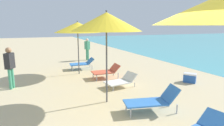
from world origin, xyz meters
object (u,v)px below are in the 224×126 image
lounger_farthest_shoreside (82,63)px  person_walking_near (10,64)px  lounger_second_shoreside (121,81)px  umbrella_farthest (78,27)px  cooler_box (190,78)px  umbrella_second (106,22)px  lounger_farthest_inland (106,71)px  person_walking_mid (87,47)px  lounger_second_inland (153,100)px

lounger_farthest_shoreside → person_walking_near: person_walking_near is taller
lounger_second_shoreside → person_walking_near: size_ratio=0.80×
umbrella_farthest → cooler_box: 5.56m
umbrella_second → lounger_farthest_inland: umbrella_second is taller
lounger_second_shoreside → lounger_farthest_inland: size_ratio=1.02×
lounger_farthest_shoreside → person_walking_near: 3.99m
lounger_second_shoreside → lounger_farthest_shoreside: bearing=-87.0°
umbrella_second → person_walking_near: size_ratio=1.77×
cooler_box → person_walking_near: bearing=163.4°
lounger_farthest_shoreside → lounger_farthest_inland: lounger_farthest_inland is taller
umbrella_farthest → person_walking_near: umbrella_farthest is taller
cooler_box → umbrella_farthest: bearing=140.8°
lounger_farthest_shoreside → person_walking_mid: bearing=-106.8°
umbrella_farthest → person_walking_mid: 4.10m
lounger_second_shoreside → cooler_box: lounger_second_shoreside is taller
lounger_second_shoreside → person_walking_mid: (0.38, 6.22, 0.66)m
lounger_second_shoreside → lounger_farthest_inland: 1.40m
person_walking_near → cooler_box: bearing=9.2°
umbrella_second → person_walking_mid: size_ratio=1.86×
lounger_second_shoreside → person_walking_near: (-3.95, 1.43, 0.71)m
person_walking_near → lounger_second_shoreside: bearing=5.8°
person_walking_near → lounger_farthest_shoreside: bearing=59.0°
person_walking_near → cooler_box: 7.22m
umbrella_second → cooler_box: bearing=8.1°
umbrella_second → person_walking_mid: umbrella_second is taller
lounger_second_shoreside → umbrella_farthest: 3.50m
umbrella_second → lounger_farthest_shoreside: size_ratio=2.10×
lounger_second_shoreside → lounger_second_inland: size_ratio=0.81×
lounger_second_inland → cooler_box: bearing=-137.8°
umbrella_farthest → lounger_farthest_shoreside: (0.41, 0.95, -1.96)m
umbrella_farthest → umbrella_second: bearing=-90.2°
umbrella_farthest → lounger_farthest_inland: 2.52m
lounger_second_shoreside → lounger_second_inland: 2.33m
lounger_farthest_shoreside → person_walking_mid: person_walking_mid is taller
lounger_second_shoreside → person_walking_near: 4.26m
lounger_farthest_inland → lounger_farthest_shoreside: bearing=-73.1°
person_walking_near → person_walking_mid: 6.45m
umbrella_second → person_walking_near: bearing=137.6°
umbrella_farthest → lounger_farthest_shoreside: umbrella_farthest is taller
lounger_farthest_shoreside → lounger_farthest_inland: size_ratio=1.07×
person_walking_near → cooler_box: person_walking_near is taller
umbrella_second → lounger_second_shoreside: umbrella_second is taller
lounger_farthest_shoreside → cooler_box: 5.53m
lounger_second_shoreside → umbrella_farthest: (-1.06, 2.64, 2.04)m
lounger_second_inland → lounger_farthest_inland: size_ratio=1.25×
cooler_box → lounger_second_inland: bearing=-151.0°
lounger_second_inland → cooler_box: lounger_second_inland is taller
lounger_farthest_inland → person_walking_near: person_walking_near is taller
lounger_farthest_inland → person_walking_mid: (0.47, 4.83, 0.58)m
lounger_farthest_shoreside → cooler_box: (3.58, -4.21, -0.13)m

